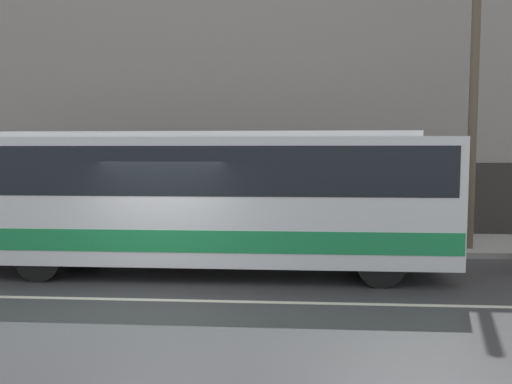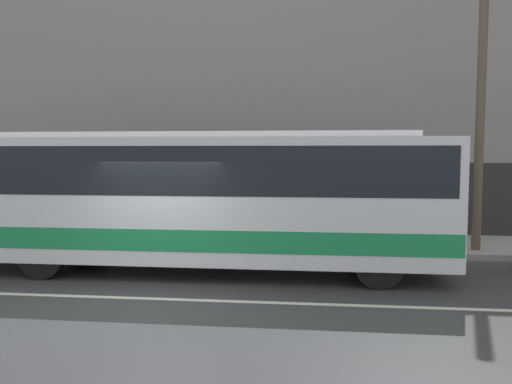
% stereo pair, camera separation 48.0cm
% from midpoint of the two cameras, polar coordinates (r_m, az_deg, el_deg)
% --- Properties ---
extents(ground_plane, '(60.00, 60.00, 0.00)m').
position_cam_midpoint_polar(ground_plane, '(9.53, -13.60, -11.91)').
color(ground_plane, '#38383A').
extents(sidewalk, '(60.00, 3.07, 0.16)m').
position_cam_midpoint_polar(sidewalk, '(14.75, -7.14, -5.65)').
color(sidewalk, '#A09E99').
rests_on(sidewalk, ground_plane).
extents(building_facade, '(60.00, 0.35, 9.45)m').
position_cam_midpoint_polar(building_facade, '(16.27, -6.15, 11.14)').
color(building_facade, gray).
rests_on(building_facade, ground_plane).
extents(lane_stripe, '(54.00, 0.14, 0.01)m').
position_cam_midpoint_polar(lane_stripe, '(9.53, -13.60, -11.89)').
color(lane_stripe, beige).
rests_on(lane_stripe, ground_plane).
extents(transit_bus, '(11.03, 2.54, 3.11)m').
position_cam_midpoint_polar(transit_bus, '(11.28, -8.02, -0.21)').
color(transit_bus, white).
rests_on(transit_bus, ground_plane).
extents(utility_pole_near, '(0.22, 0.22, 8.49)m').
position_cam_midpoint_polar(utility_pole_near, '(14.21, 22.75, 11.16)').
color(utility_pole_near, brown).
rests_on(utility_pole_near, sidewalk).
extents(pedestrian_waiting, '(0.36, 0.36, 1.72)m').
position_cam_midpoint_polar(pedestrian_waiting, '(14.73, -10.03, -2.22)').
color(pedestrian_waiting, maroon).
rests_on(pedestrian_waiting, sidewalk).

